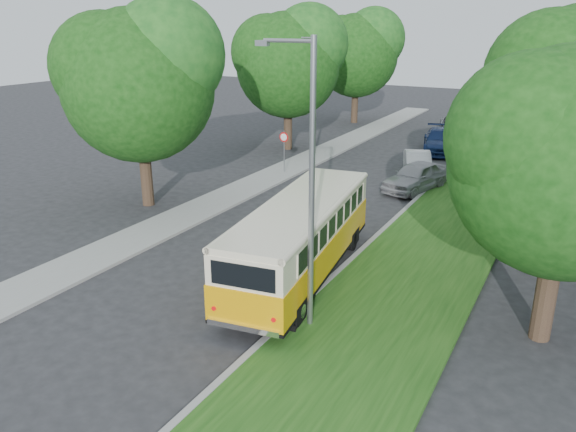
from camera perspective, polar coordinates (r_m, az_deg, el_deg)
The scene contains 13 objects.
ground at distance 20.29m, azimuth -5.59°, elevation -5.06°, with size 120.00×120.00×0.00m, color #262628.
curb at distance 22.93m, azimuth 8.98°, elevation -2.08°, with size 0.20×70.00×0.15m, color gray.
grass_verge at distance 22.34m, azimuth 14.66°, elevation -3.11°, with size 4.50×70.00×0.13m, color #1B4813.
sidewalk at distance 26.69m, azimuth -8.21°, elevation 1.01°, with size 2.20×70.00×0.12m, color gray.
treeline at distance 34.13m, azimuth 16.45°, elevation 14.47°, with size 24.27×41.91×9.46m.
lamppost_near at distance 14.75m, azimuth 2.11°, elevation 3.69°, with size 1.71×0.16×8.00m.
lamppost_far at distance 35.00m, azimuth 2.53°, elevation 12.33°, with size 1.71×0.16×7.50m.
warning_sign at distance 31.78m, azimuth -0.42°, elevation 7.24°, with size 0.56×0.10×2.50m.
vintage_bus at distance 18.77m, azimuth 1.32°, elevation -2.48°, with size 2.38×9.25×2.75m, color #F8A807, non-canonical shape.
car_silver at distance 29.62m, azimuth 12.83°, elevation 3.94°, with size 1.75×4.36×1.48m, color #9F9EA2.
car_white at distance 32.77m, azimuth 13.03°, elevation 5.22°, with size 1.39×3.97×1.31m, color silver.
car_blue at distance 38.98m, azimuth 15.22°, elevation 7.40°, with size 2.13×5.25×1.52m, color navy.
car_grey at distance 45.87m, azimuth 16.43°, elevation 8.83°, with size 2.11×4.57×1.27m, color #5C5E64.
Camera 1 is at (10.49, -15.25, 8.32)m, focal length 35.00 mm.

